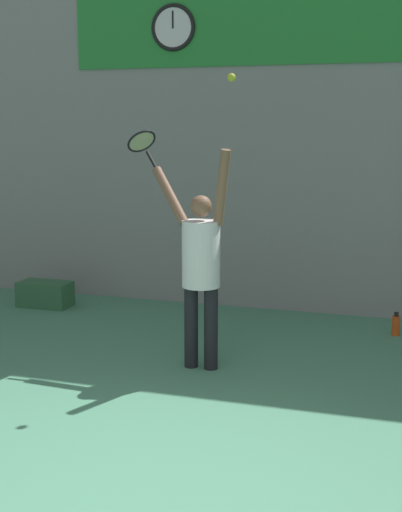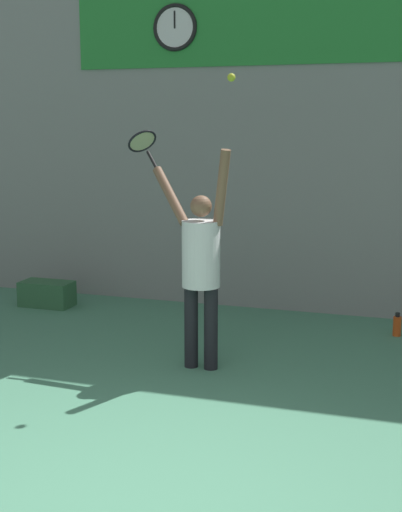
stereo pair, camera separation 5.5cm
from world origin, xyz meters
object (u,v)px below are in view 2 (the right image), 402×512
at_px(scoreboard_clock, 175,27).
at_px(tennis_ball, 231,77).
at_px(equipment_bag, 47,294).
at_px(tennis_racket, 143,143).
at_px(water_bottle, 397,326).
at_px(tennis_player, 200,261).

bearing_deg(scoreboard_clock, tennis_ball, -59.74).
relative_size(tennis_ball, equipment_bag, 0.11).
height_order(scoreboard_clock, tennis_ball, scoreboard_clock).
bearing_deg(equipment_bag, scoreboard_clock, 24.86).
bearing_deg(tennis_ball, scoreboard_clock, 120.26).
bearing_deg(tennis_racket, equipment_bag, 148.04).
xyz_separation_m(scoreboard_clock, water_bottle, (2.80, -0.66, -3.31)).
bearing_deg(tennis_ball, equipment_bag, 149.87).
bearing_deg(equipment_bag, water_bottle, 0.47).
bearing_deg(scoreboard_clock, tennis_player, -64.86).
distance_m(scoreboard_clock, tennis_racket, 2.29).
bearing_deg(tennis_player, equipment_bag, 148.12).
bearing_deg(scoreboard_clock, water_bottle, -13.25).
bearing_deg(scoreboard_clock, tennis_racket, -79.87).
bearing_deg(scoreboard_clock, equipment_bag, -155.14).
xyz_separation_m(scoreboard_clock, tennis_ball, (1.38, -2.36, -0.75)).
xyz_separation_m(tennis_player, tennis_ball, (0.30, -0.07, 1.65)).
height_order(tennis_racket, equipment_bag, tennis_racket).
relative_size(water_bottle, equipment_bag, 0.39).
xyz_separation_m(scoreboard_clock, tennis_racket, (0.33, -1.83, -1.33)).
distance_m(tennis_racket, equipment_bag, 2.89).
xyz_separation_m(tennis_player, water_bottle, (1.72, 1.64, -0.91)).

